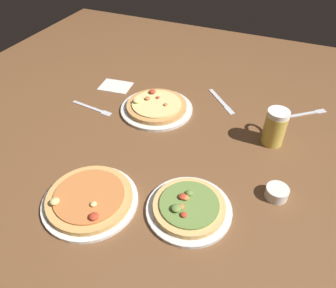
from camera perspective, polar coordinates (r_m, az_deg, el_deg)
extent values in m
cube|color=brown|center=(1.20, 0.00, -1.26)|extent=(2.40, 2.40, 0.03)
cylinder|color=silver|center=(0.99, 3.76, -11.61)|extent=(0.26, 0.26, 0.01)
cylinder|color=tan|center=(0.98, 3.80, -11.07)|extent=(0.22, 0.22, 0.02)
cylinder|color=olive|center=(0.97, 3.83, -10.64)|extent=(0.18, 0.18, 0.01)
ellipsoid|color=#C67038|center=(0.95, 2.33, -11.12)|extent=(0.02, 0.02, 0.01)
ellipsoid|color=olive|center=(0.99, 3.84, -8.68)|extent=(0.02, 0.02, 0.01)
ellipsoid|color=#B73823|center=(0.98, 2.62, -9.33)|extent=(0.02, 0.02, 0.01)
ellipsoid|color=olive|center=(0.95, 1.48, -11.38)|extent=(0.03, 0.03, 0.02)
ellipsoid|color=#C67038|center=(0.97, 3.17, -9.52)|extent=(0.02, 0.02, 0.01)
ellipsoid|color=#B73823|center=(0.94, 2.84, -12.48)|extent=(0.02, 0.02, 0.01)
cylinder|color=silver|center=(1.39, -2.03, 6.28)|extent=(0.31, 0.31, 0.01)
cylinder|color=tan|center=(1.38, -2.05, 6.80)|extent=(0.26, 0.26, 0.02)
cylinder|color=#DBC67A|center=(1.37, -2.06, 7.21)|extent=(0.21, 0.21, 0.01)
ellipsoid|color=#B73823|center=(1.43, -2.80, 9.34)|extent=(0.03, 0.03, 0.01)
ellipsoid|color=#C67038|center=(1.39, -3.66, 8.15)|extent=(0.02, 0.02, 0.01)
ellipsoid|color=#B73823|center=(1.40, -1.82, 8.32)|extent=(0.02, 0.02, 0.01)
ellipsoid|color=#C67038|center=(1.35, -0.43, 7.08)|extent=(0.02, 0.02, 0.01)
ellipsoid|color=#DBC67A|center=(1.38, -5.69, 7.69)|extent=(0.03, 0.03, 0.01)
cylinder|color=silver|center=(1.04, -13.68, -9.86)|extent=(0.30, 0.30, 0.01)
cylinder|color=tan|center=(1.03, -13.81, -9.33)|extent=(0.27, 0.27, 0.02)
cylinder|color=#C67038|center=(1.02, -13.92, -8.89)|extent=(0.22, 0.22, 0.01)
ellipsoid|color=#DBC67A|center=(1.02, -19.57, -9.62)|extent=(0.03, 0.03, 0.01)
ellipsoid|color=#B73823|center=(0.95, -13.10, -12.47)|extent=(0.03, 0.03, 0.01)
ellipsoid|color=#DBC67A|center=(0.98, -13.15, -10.39)|extent=(0.02, 0.02, 0.01)
cylinder|color=gold|center=(1.24, 18.45, 2.49)|extent=(0.08, 0.08, 0.12)
cylinder|color=white|center=(1.20, 19.15, 5.16)|extent=(0.08, 0.08, 0.02)
torus|color=silver|center=(1.28, 17.97, 3.95)|extent=(0.04, 0.08, 0.08)
cylinder|color=silver|center=(1.07, 18.84, -8.20)|extent=(0.07, 0.07, 0.04)
cube|color=silver|center=(1.57, -9.35, 10.20)|extent=(0.16, 0.13, 0.01)
cube|color=silver|center=(1.45, -14.08, 6.53)|extent=(0.17, 0.03, 0.01)
cube|color=silver|center=(1.39, -10.99, 5.47)|extent=(0.05, 0.03, 0.00)
cube|color=silver|center=(1.48, 9.04, 8.07)|extent=(0.13, 0.13, 0.01)
cube|color=silver|center=(1.41, 10.89, 6.00)|extent=(0.06, 0.06, 0.00)
cube|color=silver|center=(1.46, 22.39, 4.89)|extent=(0.15, 0.12, 0.01)
cube|color=silver|center=(1.53, 25.61, 5.36)|extent=(0.05, 0.05, 0.00)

